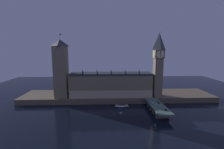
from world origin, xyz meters
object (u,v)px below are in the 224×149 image
car_southbound_lead (165,109)px  pedestrian_near_rail (156,109)px  pedestrian_mid_walk (164,104)px  boat_upstream (122,106)px  car_northbound_lead (152,102)px  street_lamp_near (156,106)px  clock_tower (158,63)px  street_lamp_far (147,96)px  street_lamp_mid (164,101)px  victoria_tower (61,69)px  car_southbound_trail (159,102)px  pedestrian_far_rail (149,101)px

car_southbound_lead → pedestrian_near_rail: pedestrian_near_rail is taller
pedestrian_mid_walk → boat_upstream: size_ratio=0.12×
car_northbound_lead → car_southbound_lead: 20.68m
street_lamp_near → clock_tower: bearing=71.4°
car_southbound_lead → pedestrian_mid_walk: 12.64m
street_lamp_far → clock_tower: bearing=46.4°
car_southbound_lead → street_lamp_mid: 13.31m
pedestrian_near_rail → car_northbound_lead: bearing=81.8°
pedestrian_near_rail → clock_tower: bearing=70.9°
clock_tower → victoria_tower: 106.18m
clock_tower → victoria_tower: size_ratio=1.04×
street_lamp_mid → street_lamp_far: (-12.22, 14.72, 0.71)m
street_lamp_far → boat_upstream: 27.63m
clock_tower → car_southbound_trail: clock_tower is taller
pedestrian_near_rail → street_lamp_far: street_lamp_far is taller
pedestrian_mid_walk → street_lamp_mid: 2.95m
car_southbound_lead → victoria_tower: bearing=155.3°
street_lamp_near → boat_upstream: street_lamp_near is taller
clock_tower → car_southbound_trail: 44.83m
pedestrian_mid_walk → street_lamp_far: (-11.82, 14.92, 3.63)m
pedestrian_mid_walk → street_lamp_far: size_ratio=0.24×
car_southbound_lead → street_lamp_mid: bearing=75.4°
pedestrian_mid_walk → car_southbound_trail: bearing=115.4°
car_northbound_lead → pedestrian_far_rail: (-2.85, 2.60, 0.12)m
car_southbound_lead → pedestrian_near_rail: (-8.56, 0.17, 0.17)m
car_northbound_lead → car_southbound_lead: bearing=-74.0°
car_southbound_lead → pedestrian_near_rail: size_ratio=2.44×
pedestrian_near_rail → street_lamp_far: size_ratio=0.22×
car_southbound_trail → pedestrian_near_rail: pedestrian_near_rail is taller
pedestrian_mid_walk → street_lamp_near: bearing=-129.1°
pedestrian_near_rail → boat_upstream: (-26.33, 26.52, -5.84)m
pedestrian_near_rail → street_lamp_mid: bearing=46.2°
car_southbound_lead → pedestrian_near_rail: bearing=178.8°
car_northbound_lead → car_southbound_lead: size_ratio=1.03×
pedestrian_far_rail → street_lamp_near: (-0.40, -24.68, 3.33)m
car_southbound_lead → street_lamp_near: street_lamp_near is taller
street_lamp_near → street_lamp_mid: size_ratio=1.08×
boat_upstream → street_lamp_far: bearing=1.2°
car_northbound_lead → street_lamp_mid: size_ratio=0.67×
car_southbound_lead → pedestrian_far_rail: (-8.56, 22.48, 0.14)m
victoria_tower → street_lamp_near: victoria_tower is taller
car_northbound_lead → pedestrian_mid_walk: (8.56, -7.57, 0.22)m
pedestrian_far_rail → street_lamp_far: bearing=94.8°
victoria_tower → car_northbound_lead: (93.87, -26.01, -30.25)m
clock_tower → car_southbound_lead: clock_tower is taller
car_southbound_trail → pedestrian_mid_walk: pedestrian_mid_walk is taller
car_southbound_trail → street_lamp_mid: size_ratio=0.66×
victoria_tower → pedestrian_near_rail: size_ratio=42.01×
street_lamp_near → street_lamp_far: size_ratio=0.91×
clock_tower → street_lamp_mid: bearing=-95.8°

